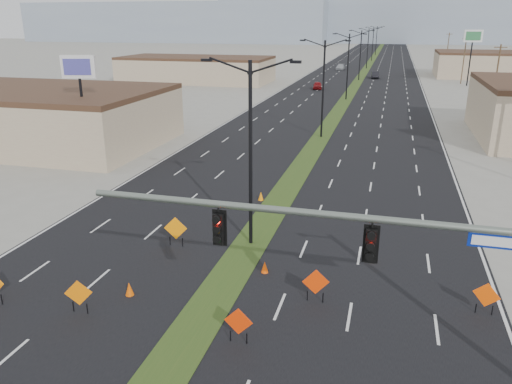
% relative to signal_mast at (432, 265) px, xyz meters
% --- Properties ---
extents(road_surface, '(25.00, 400.00, 0.02)m').
position_rel_signal_mast_xyz_m(road_surface, '(-8.56, 98.00, -4.79)').
color(road_surface, black).
rests_on(road_surface, ground).
extents(median_strip, '(2.00, 400.00, 0.04)m').
position_rel_signal_mast_xyz_m(median_strip, '(-8.56, 98.00, -4.79)').
color(median_strip, '#2B4A1A').
rests_on(median_strip, ground).
extents(building_sw_far, '(30.00, 14.00, 4.50)m').
position_rel_signal_mast_xyz_m(building_sw_far, '(-40.56, 83.00, -2.54)').
color(building_sw_far, tan).
rests_on(building_sw_far, ground).
extents(mesa_west, '(180.00, 50.00, 22.00)m').
position_rel_signal_mast_xyz_m(mesa_west, '(-128.56, 278.00, 6.21)').
color(mesa_west, '#8592A5').
rests_on(mesa_west, ground).
extents(mesa_center, '(220.00, 50.00, 28.00)m').
position_rel_signal_mast_xyz_m(mesa_center, '(31.44, 298.00, 9.21)').
color(mesa_center, '#8592A5').
rests_on(mesa_center, ground).
extents(mesa_backdrop, '(140.00, 50.00, 32.00)m').
position_rel_signal_mast_xyz_m(mesa_backdrop, '(-38.56, 318.00, 11.21)').
color(mesa_backdrop, '#8592A5').
rests_on(mesa_backdrop, ground).
extents(signal_mast, '(16.30, 0.60, 8.00)m').
position_rel_signal_mast_xyz_m(signal_mast, '(0.00, 0.00, 0.00)').
color(signal_mast, slate).
rests_on(signal_mast, ground).
extents(streetlight_0, '(5.15, 0.24, 10.02)m').
position_rel_signal_mast_xyz_m(streetlight_0, '(-8.56, 10.00, 0.63)').
color(streetlight_0, black).
rests_on(streetlight_0, ground).
extents(streetlight_1, '(5.15, 0.24, 10.02)m').
position_rel_signal_mast_xyz_m(streetlight_1, '(-8.56, 38.00, 0.63)').
color(streetlight_1, black).
rests_on(streetlight_1, ground).
extents(streetlight_2, '(5.15, 0.24, 10.02)m').
position_rel_signal_mast_xyz_m(streetlight_2, '(-8.56, 66.00, 0.63)').
color(streetlight_2, black).
rests_on(streetlight_2, ground).
extents(streetlight_3, '(5.15, 0.24, 10.02)m').
position_rel_signal_mast_xyz_m(streetlight_3, '(-8.56, 94.00, 0.63)').
color(streetlight_3, black).
rests_on(streetlight_3, ground).
extents(streetlight_4, '(5.15, 0.24, 10.02)m').
position_rel_signal_mast_xyz_m(streetlight_4, '(-8.56, 122.00, 0.63)').
color(streetlight_4, black).
rests_on(streetlight_4, ground).
extents(streetlight_5, '(5.15, 0.24, 10.02)m').
position_rel_signal_mast_xyz_m(streetlight_5, '(-8.56, 150.00, 0.63)').
color(streetlight_5, black).
rests_on(streetlight_5, ground).
extents(streetlight_6, '(5.15, 0.24, 10.02)m').
position_rel_signal_mast_xyz_m(streetlight_6, '(-8.56, 178.00, 0.63)').
color(streetlight_6, black).
rests_on(streetlight_6, ground).
extents(utility_pole_1, '(1.60, 0.20, 9.00)m').
position_rel_signal_mast_xyz_m(utility_pole_1, '(11.44, 58.00, -0.12)').
color(utility_pole_1, '#4C3823').
rests_on(utility_pole_1, ground).
extents(utility_pole_2, '(1.60, 0.20, 9.00)m').
position_rel_signal_mast_xyz_m(utility_pole_2, '(11.44, 93.00, -0.12)').
color(utility_pole_2, '#4C3823').
rests_on(utility_pole_2, ground).
extents(utility_pole_3, '(1.60, 0.20, 9.00)m').
position_rel_signal_mast_xyz_m(utility_pole_3, '(11.44, 128.00, -0.12)').
color(utility_pole_3, '#4C3823').
rests_on(utility_pole_3, ground).
extents(car_left, '(2.08, 4.08, 1.33)m').
position_rel_signal_mast_xyz_m(car_left, '(-14.82, 77.51, -4.13)').
color(car_left, maroon).
rests_on(car_left, ground).
extents(car_mid, '(1.82, 4.41, 1.42)m').
position_rel_signal_mast_xyz_m(car_mid, '(-5.43, 98.90, -4.08)').
color(car_mid, black).
rests_on(car_mid, ground).
extents(car_far, '(1.95, 4.71, 1.36)m').
position_rel_signal_mast_xyz_m(car_far, '(-14.77, 116.74, -4.11)').
color(car_far, '#AAAEB4').
rests_on(car_far, ground).
extents(construction_sign_1, '(1.11, 0.42, 1.55)m').
position_rel_signal_mast_xyz_m(construction_sign_1, '(-13.70, 1.34, -3.89)').
color(construction_sign_1, orange).
rests_on(construction_sign_1, ground).
extents(construction_sign_2, '(1.28, 0.24, 1.72)m').
position_rel_signal_mast_xyz_m(construction_sign_2, '(-12.45, 8.60, -3.78)').
color(construction_sign_2, orange).
rests_on(construction_sign_2, ground).
extents(construction_sign_3, '(1.13, 0.07, 1.51)m').
position_rel_signal_mast_xyz_m(construction_sign_3, '(-6.56, 1.11, -3.91)').
color(construction_sign_3, red).
rests_on(construction_sign_3, ground).
extents(construction_sign_4, '(1.17, 0.31, 1.59)m').
position_rel_signal_mast_xyz_m(construction_sign_4, '(-4.14, 4.83, -3.86)').
color(construction_sign_4, red).
rests_on(construction_sign_4, ground).
extents(construction_sign_5, '(1.04, 0.47, 1.48)m').
position_rel_signal_mast_xyz_m(construction_sign_5, '(2.94, 5.71, -3.92)').
color(construction_sign_5, '#FF4E05').
rests_on(construction_sign_5, ground).
extents(cone_0, '(0.47, 0.47, 0.66)m').
position_rel_signal_mast_xyz_m(cone_0, '(-12.37, 3.17, -4.46)').
color(cone_0, '#E15304').
rests_on(cone_0, ground).
extents(cone_1, '(0.47, 0.47, 0.60)m').
position_rel_signal_mast_xyz_m(cone_1, '(-6.96, 6.87, -4.49)').
color(cone_1, '#FF4E05').
rests_on(cone_1, ground).
extents(cone_2, '(0.37, 0.37, 0.56)m').
position_rel_signal_mast_xyz_m(cone_2, '(-1.87, 9.50, -4.51)').
color(cone_2, orange).
rests_on(cone_2, ground).
extents(cone_3, '(0.48, 0.48, 0.63)m').
position_rel_signal_mast_xyz_m(cone_3, '(-9.79, 17.00, -4.48)').
color(cone_3, orange).
rests_on(cone_3, ground).
extents(pole_sign_west, '(2.94, 1.09, 9.05)m').
position_rel_signal_mast_xyz_m(pole_sign_west, '(-28.08, 24.26, 2.56)').
color(pole_sign_west, black).
rests_on(pole_sign_west, ground).
extents(pole_sign_east_far, '(3.37, 0.73, 10.28)m').
position_rel_signal_mast_xyz_m(pole_sign_east_far, '(12.20, 90.00, 3.65)').
color(pole_sign_east_far, black).
rests_on(pole_sign_east_far, ground).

